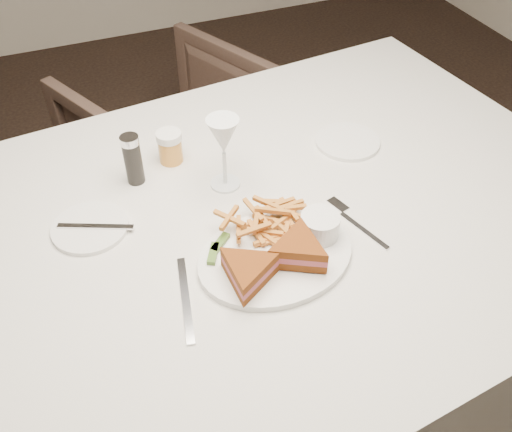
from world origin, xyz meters
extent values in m
plane|color=black|center=(0.00, 0.00, 0.00)|extent=(5.00, 5.00, 0.00)
cube|color=silver|center=(0.12, -0.09, 0.38)|extent=(1.74, 1.25, 0.75)
imported|color=#47342C|center=(0.21, 0.85, 0.34)|extent=(0.84, 0.82, 0.67)
ellipsoid|color=white|center=(0.13, -0.22, 0.76)|extent=(0.34, 0.28, 0.01)
cube|color=silver|center=(-0.06, -0.25, 0.75)|extent=(0.06, 0.20, 0.00)
cylinder|color=white|center=(-0.19, 0.01, 0.76)|extent=(0.16, 0.16, 0.01)
cylinder|color=white|center=(0.46, 0.07, 0.76)|extent=(0.16, 0.16, 0.01)
cylinder|color=black|center=(-0.06, 0.13, 0.81)|extent=(0.04, 0.04, 0.12)
cylinder|color=orange|center=(0.03, 0.17, 0.79)|extent=(0.06, 0.06, 0.08)
cube|color=#426523|center=(0.04, -0.15, 0.77)|extent=(0.05, 0.05, 0.01)
cube|color=#426523|center=(0.02, -0.18, 0.77)|extent=(0.04, 0.06, 0.01)
cylinder|color=white|center=(0.24, -0.20, 0.79)|extent=(0.08, 0.08, 0.05)
camera|label=1|loc=(-0.20, -0.92, 1.59)|focal=40.00mm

